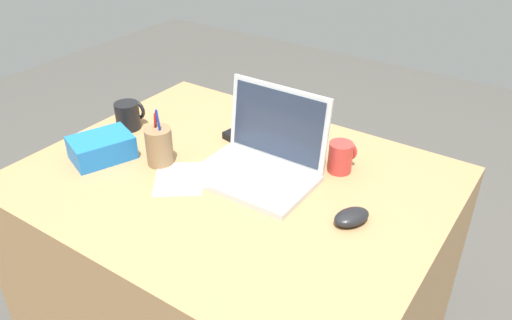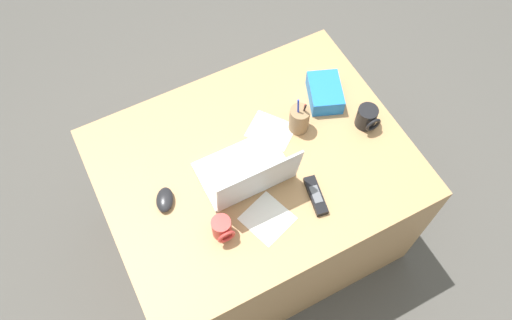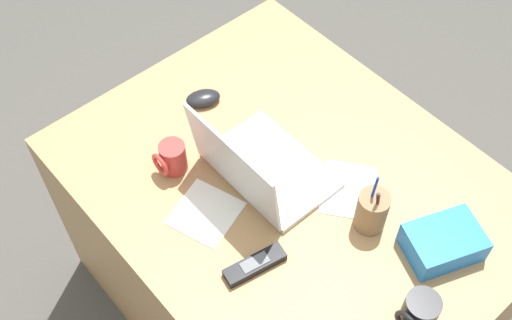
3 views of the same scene
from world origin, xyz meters
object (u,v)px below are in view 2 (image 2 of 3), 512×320
snack_bag (325,93)px  coffee_mug_white (367,118)px  coffee_mug_tall (222,228)px  pen_holder (299,119)px  cordless_phone (316,196)px  laptop (248,174)px  computer_mouse (165,199)px

snack_bag → coffee_mug_white: bearing=112.9°
coffee_mug_tall → pen_holder: pen_holder is taller
coffee_mug_tall → snack_bag: bearing=-151.3°
cordless_phone → coffee_mug_tall: bearing=-4.6°
laptop → pen_holder: bearing=-157.6°
coffee_mug_white → pen_holder: 0.27m
coffee_mug_white → snack_bag: size_ratio=0.52×
laptop → cordless_phone: (-0.19, 0.18, -0.04)m
computer_mouse → coffee_mug_tall: (-0.13, 0.21, 0.03)m
laptop → pen_holder: laptop is taller
laptop → coffee_mug_tall: bearing=40.1°
cordless_phone → snack_bag: size_ratio=0.91×
cordless_phone → snack_bag: bearing=-125.1°
coffee_mug_white → cordless_phone: bearing=28.7°
snack_bag → pen_holder: bearing=24.8°
computer_mouse → snack_bag: (-0.76, -0.13, 0.02)m
coffee_mug_tall → coffee_mug_white: bearing=-167.5°
laptop → coffee_mug_tall: 0.23m
cordless_phone → pen_holder: (-0.10, -0.30, 0.05)m
laptop → coffee_mug_white: laptop is taller
cordless_phone → pen_holder: pen_holder is taller
computer_mouse → coffee_mug_white: 0.85m
coffee_mug_white → cordless_phone: size_ratio=0.57×
laptop → pen_holder: 0.31m
pen_holder → coffee_mug_tall: bearing=30.0°
coffee_mug_tall → snack_bag: (-0.63, -0.34, -0.01)m
laptop → snack_bag: laptop is taller
pen_holder → laptop: bearing=22.4°
computer_mouse → snack_bag: snack_bag is taller
computer_mouse → coffee_mug_white: (-0.84, 0.05, 0.03)m
coffee_mug_tall → snack_bag: coffee_mug_tall is taller
laptop → computer_mouse: bearing=-11.2°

